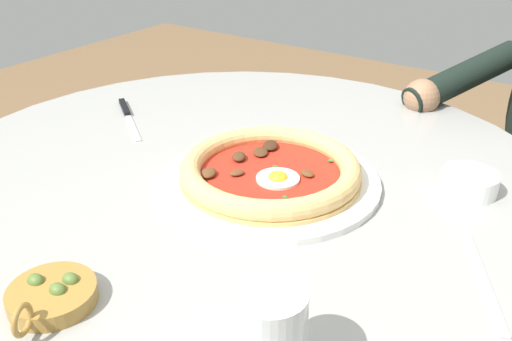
# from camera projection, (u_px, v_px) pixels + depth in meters

# --- Properties ---
(dining_table) EXTENTS (0.99, 0.99, 0.74)m
(dining_table) POSITION_uv_depth(u_px,v_px,m) (238.00, 253.00, 0.91)
(dining_table) COLOR #999993
(dining_table) RESTS_ON ground
(pizza_on_plate) EXTENTS (0.32, 0.32, 0.04)m
(pizza_on_plate) POSITION_uv_depth(u_px,v_px,m) (269.00, 174.00, 0.80)
(pizza_on_plate) COLOR white
(pizza_on_plate) RESTS_ON dining_table
(water_glass) EXTENTS (0.07, 0.07, 0.09)m
(water_glass) POSITION_uv_depth(u_px,v_px,m) (269.00, 340.00, 0.49)
(water_glass) COLOR silver
(water_glass) RESTS_ON dining_table
(steak_knife) EXTENTS (0.17, 0.12, 0.01)m
(steak_knife) POSITION_uv_depth(u_px,v_px,m) (127.00, 113.00, 1.05)
(steak_knife) COLOR silver
(steak_knife) RESTS_ON dining_table
(ramekin_capers) EXTENTS (0.08, 0.08, 0.03)m
(ramekin_capers) POSITION_uv_depth(u_px,v_px,m) (469.00, 182.00, 0.78)
(ramekin_capers) COLOR white
(ramekin_capers) RESTS_ON dining_table
(olive_pan) EXTENTS (0.09, 0.11, 0.04)m
(olive_pan) POSITION_uv_depth(u_px,v_px,m) (52.00, 295.00, 0.58)
(olive_pan) COLOR olive
(olive_pan) RESTS_ON dining_table
(fork_utensil) EXTENTS (0.09, 0.16, 0.00)m
(fork_utensil) POSITION_uv_depth(u_px,v_px,m) (483.00, 280.00, 0.62)
(fork_utensil) COLOR #BCBCC1
(fork_utensil) RESTS_ON dining_table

